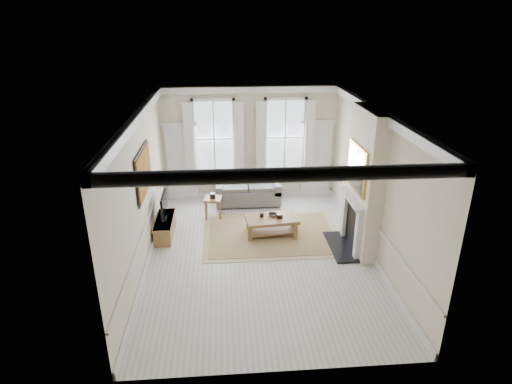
{
  "coord_description": "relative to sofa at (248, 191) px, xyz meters",
  "views": [
    {
      "loc": [
        -0.79,
        -8.76,
        5.23
      ],
      "look_at": [
        -0.02,
        0.89,
        1.25
      ],
      "focal_mm": 30.0,
      "sensor_mm": 36.0,
      "label": 1
    }
  ],
  "objects": [
    {
      "name": "chimney_breast",
      "position": [
        2.51,
        -2.91,
        1.34
      ],
      "size": [
        0.35,
        1.7,
        3.38
      ],
      "primitive_type": "cube",
      "color": "beige",
      "rests_on": "floor"
    },
    {
      "name": "ceramic_pot_a",
      "position": [
        0.22,
        -2.06,
        0.18
      ],
      "size": [
        0.1,
        0.1,
        0.1
      ],
      "primitive_type": "cylinder",
      "color": "black",
      "rests_on": "coffee_table"
    },
    {
      "name": "floor",
      "position": [
        0.09,
        -3.11,
        -0.36
      ],
      "size": [
        7.2,
        7.2,
        0.0
      ],
      "primitive_type": "plane",
      "color": "#B7B5AD",
      "rests_on": "ground"
    },
    {
      "name": "coffee_table",
      "position": [
        0.47,
        -2.11,
        0.05
      ],
      "size": [
        1.38,
        0.89,
        0.49
      ],
      "rotation": [
        0.0,
        0.0,
        0.1
      ],
      "color": "brown",
      "rests_on": "rug"
    },
    {
      "name": "right_wall",
      "position": [
        2.69,
        -3.11,
        1.34
      ],
      "size": [
        0.0,
        7.2,
        7.2
      ],
      "primitive_type": "plane",
      "rotation": [
        1.57,
        0.0,
        -1.57
      ],
      "color": "beige",
      "rests_on": "floor"
    },
    {
      "name": "left_wall",
      "position": [
        -2.51,
        -3.11,
        1.34
      ],
      "size": [
        0.0,
        7.2,
        7.2
      ],
      "primitive_type": "plane",
      "rotation": [
        1.57,
        0.0,
        1.57
      ],
      "color": "beige",
      "rests_on": "floor"
    },
    {
      "name": "ceramic_pot_b",
      "position": [
        0.67,
        -2.16,
        0.18
      ],
      "size": [
        0.16,
        0.16,
        0.11
      ],
      "primitive_type": "cylinder",
      "color": "black",
      "rests_on": "coffee_table"
    },
    {
      "name": "back_wall",
      "position": [
        0.09,
        0.49,
        1.34
      ],
      "size": [
        5.2,
        0.0,
        5.2
      ],
      "primitive_type": "plane",
      "rotation": [
        1.57,
        0.0,
        0.0
      ],
      "color": "beige",
      "rests_on": "floor"
    },
    {
      "name": "hearth",
      "position": [
        2.09,
        -2.91,
        -0.34
      ],
      "size": [
        0.55,
        1.5,
        0.05
      ],
      "primitive_type": "cube",
      "color": "black",
      "rests_on": "floor"
    },
    {
      "name": "fireplace",
      "position": [
        2.29,
        -2.91,
        0.37
      ],
      "size": [
        0.21,
        1.45,
        1.33
      ],
      "color": "silver",
      "rests_on": "floor"
    },
    {
      "name": "tv",
      "position": [
        -2.23,
        -1.93,
        0.5
      ],
      "size": [
        0.08,
        0.9,
        0.68
      ],
      "color": "black",
      "rests_on": "tv_stand"
    },
    {
      "name": "door_left",
      "position": [
        -1.96,
        0.45,
        0.79
      ],
      "size": [
        0.9,
        0.08,
        2.3
      ],
      "primitive_type": "cube",
      "color": "silver",
      "rests_on": "floor"
    },
    {
      "name": "ceiling",
      "position": [
        0.09,
        -3.11,
        3.04
      ],
      "size": [
        7.2,
        7.2,
        0.0
      ],
      "primitive_type": "plane",
      "rotation": [
        3.14,
        0.0,
        0.0
      ],
      "color": "white",
      "rests_on": "back_wall"
    },
    {
      "name": "bowl",
      "position": [
        0.52,
        -2.01,
        0.16
      ],
      "size": [
        0.24,
        0.24,
        0.06
      ],
      "primitive_type": "imported",
      "rotation": [
        0.0,
        0.0,
        -0.06
      ],
      "color": "black",
      "rests_on": "coffee_table"
    },
    {
      "name": "painting",
      "position": [
        -2.47,
        -2.81,
        1.69
      ],
      "size": [
        0.05,
        1.66,
        1.06
      ],
      "primitive_type": "cube",
      "color": "#BD7C20",
      "rests_on": "left_wall"
    },
    {
      "name": "door_right",
      "position": [
        2.14,
        0.45,
        0.79
      ],
      "size": [
        0.9,
        0.08,
        2.3
      ],
      "primitive_type": "cube",
      "color": "silver",
      "rests_on": "floor"
    },
    {
      "name": "window_right",
      "position": [
        1.14,
        0.44,
        1.54
      ],
      "size": [
        1.26,
        0.2,
        2.2
      ],
      "primitive_type": null,
      "color": "#B2BCC6",
      "rests_on": "back_wall"
    },
    {
      "name": "mirror",
      "position": [
        2.3,
        -2.91,
        1.69
      ],
      "size": [
        0.06,
        1.26,
        1.06
      ],
      "primitive_type": "cube",
      "color": "gold",
      "rests_on": "chimney_breast"
    },
    {
      "name": "sofa",
      "position": [
        0.0,
        0.0,
        0.0
      ],
      "size": [
        1.9,
        0.92,
        0.87
      ],
      "color": "#62625F",
      "rests_on": "floor"
    },
    {
      "name": "side_table",
      "position": [
        -1.03,
        -0.93,
        0.1
      ],
      "size": [
        0.53,
        0.53,
        0.58
      ],
      "rotation": [
        0.0,
        0.0,
        -0.14
      ],
      "color": "brown",
      "rests_on": "floor"
    },
    {
      "name": "window_left",
      "position": [
        -0.96,
        0.44,
        1.54
      ],
      "size": [
        1.26,
        0.2,
        2.2
      ],
      "primitive_type": null,
      "color": "#B2BCC6",
      "rests_on": "back_wall"
    },
    {
      "name": "rug",
      "position": [
        0.47,
        -2.11,
        -0.35
      ],
      "size": [
        3.5,
        2.6,
        0.02
      ],
      "primitive_type": "cube",
      "color": "#93754B",
      "rests_on": "floor"
    },
    {
      "name": "tv_stand",
      "position": [
        -2.25,
        -1.93,
        -0.13
      ],
      "size": [
        0.42,
        1.3,
        0.46
      ],
      "primitive_type": "cube",
      "color": "brown",
      "rests_on": "floor"
    }
  ]
}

